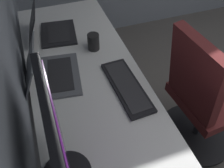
{
  "coord_description": "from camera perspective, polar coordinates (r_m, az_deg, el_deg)",
  "views": [
    {
      "loc": [
        -0.31,
        1.9,
        1.69
      ],
      "look_at": [
        0.36,
        1.67,
        0.95
      ],
      "focal_mm": 38.91,
      "sensor_mm": 36.0,
      "label": 1
    }
  ],
  "objects": [
    {
      "name": "laptop_left",
      "position": [
        1.37,
        -14.67,
        2.92
      ],
      "size": [
        0.38,
        0.34,
        0.2
      ],
      "color": "#595B60",
      "rests_on": "desk"
    },
    {
      "name": "office_chair",
      "position": [
        1.7,
        20.22,
        -4.04
      ],
      "size": [
        0.56,
        0.57,
        0.97
      ],
      "color": "maroon",
      "rests_on": "ground"
    },
    {
      "name": "drawer_pedestal",
      "position": [
        1.8,
        -7.82,
        -2.47
      ],
      "size": [
        0.4,
        0.51,
        0.69
      ],
      "color": "white",
      "rests_on": "ground"
    },
    {
      "name": "coffee_mug",
      "position": [
        1.53,
        -4.41,
        9.91
      ],
      "size": [
        0.11,
        0.07,
        0.1
      ],
      "color": "black",
      "rests_on": "desk"
    },
    {
      "name": "desk",
      "position": [
        1.24,
        -2.22,
        -9.75
      ],
      "size": [
        2.33,
        0.63,
        0.73
      ],
      "color": "white",
      "rests_on": "ground"
    },
    {
      "name": "monitor_primary",
      "position": [
        0.83,
        -12.63,
        -13.13
      ],
      "size": [
        0.47,
        0.2,
        0.45
      ],
      "color": "black",
      "rests_on": "desk"
    },
    {
      "name": "laptop_leftmost",
      "position": [
        1.7,
        -14.74,
        12.41
      ],
      "size": [
        0.32,
        0.34,
        0.22
      ],
      "color": "black",
      "rests_on": "desk"
    },
    {
      "name": "keyboard_main",
      "position": [
        1.3,
        3.5,
        -0.55
      ],
      "size": [
        0.43,
        0.16,
        0.02
      ],
      "color": "black",
      "rests_on": "desk"
    }
  ]
}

